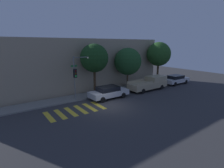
% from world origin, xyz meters
% --- Properties ---
extents(ground_plane, '(60.00, 60.00, 0.00)m').
position_xyz_m(ground_plane, '(0.00, 0.00, 0.00)').
color(ground_plane, '#333335').
extents(sidewalk, '(26.00, 2.23, 0.14)m').
position_xyz_m(sidewalk, '(0.00, 4.31, 0.07)').
color(sidewalk, slate).
rests_on(sidewalk, ground).
extents(building_row, '(26.00, 6.00, 6.68)m').
position_xyz_m(building_row, '(0.00, 8.83, 3.34)').
color(building_row, gray).
rests_on(building_row, ground).
extents(crosswalk, '(5.34, 2.60, 0.00)m').
position_xyz_m(crosswalk, '(-3.18, 0.80, 0.00)').
color(crosswalk, gold).
rests_on(crosswalk, ground).
extents(traffic_light_pole, '(2.24, 0.56, 4.80)m').
position_xyz_m(traffic_light_pole, '(-1.58, 3.37, 3.27)').
color(traffic_light_pole, slate).
rests_on(traffic_light_pole, ground).
extents(sedan_near_corner, '(4.52, 1.88, 1.39)m').
position_xyz_m(sedan_near_corner, '(1.43, 2.10, 0.73)').
color(sedan_near_corner, '#B7BABF').
rests_on(sedan_near_corner, ground).
extents(pickup_truck, '(5.71, 1.98, 1.74)m').
position_xyz_m(pickup_truck, '(8.14, 2.10, 0.87)').
color(pickup_truck, tan).
rests_on(pickup_truck, ground).
extents(sedan_middle, '(4.50, 1.88, 1.35)m').
position_xyz_m(sedan_middle, '(13.99, 2.10, 0.72)').
color(sedan_middle, silver).
rests_on(sedan_middle, ground).
extents(tree_near_corner, '(3.31, 3.31, 6.08)m').
position_xyz_m(tree_near_corner, '(0.93, 4.29, 4.40)').
color(tree_near_corner, '#42301E').
rests_on(tree_near_corner, ground).
extents(tree_midblock, '(3.64, 3.64, 5.55)m').
position_xyz_m(tree_midblock, '(6.08, 4.29, 3.72)').
color(tree_midblock, '#42301E').
rests_on(tree_midblock, ground).
extents(tree_far_end, '(3.65, 3.65, 6.33)m').
position_xyz_m(tree_far_end, '(12.30, 4.29, 4.49)').
color(tree_far_end, '#4C3823').
rests_on(tree_far_end, ground).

